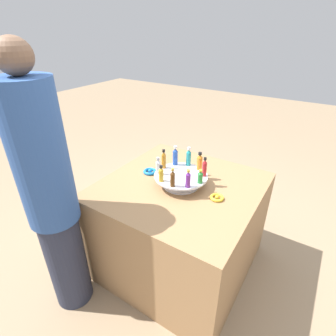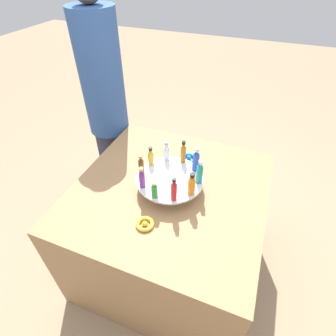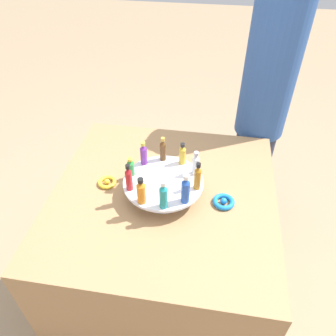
{
  "view_description": "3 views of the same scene",
  "coord_description": "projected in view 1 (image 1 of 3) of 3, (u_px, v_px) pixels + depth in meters",
  "views": [
    {
      "loc": [
        1.3,
        0.73,
        1.67
      ],
      "look_at": [
        0.08,
        -0.05,
        0.87
      ],
      "focal_mm": 28.0,
      "sensor_mm": 36.0,
      "label": 1
    },
    {
      "loc": [
        -0.35,
        0.93,
        1.73
      ],
      "look_at": [
        0.01,
        -0.01,
        0.86
      ],
      "focal_mm": 28.0,
      "sensor_mm": 36.0,
      "label": 2
    },
    {
      "loc": [
        -1.03,
        -0.19,
        1.79
      ],
      "look_at": [
        0.02,
        -0.02,
        0.86
      ],
      "focal_mm": 35.0,
      "sensor_mm": 36.0,
      "label": 3
    }
  ],
  "objects": [
    {
      "name": "bottle_clear",
      "position": [
        158.0,
        166.0,
        1.71
      ],
      "size": [
        0.03,
        0.03,
        0.12
      ],
      "color": "silver",
      "rests_on": "display_stand"
    },
    {
      "name": "party_table",
      "position": [
        180.0,
        226.0,
        1.94
      ],
      "size": [
        1.01,
        1.01,
        0.72
      ],
      "color": "#9E754C",
      "rests_on": "ground_plane"
    },
    {
      "name": "bottle_purple",
      "position": [
        188.0,
        179.0,
        1.57
      ],
      "size": [
        0.03,
        0.03,
        0.12
      ],
      "color": "#702D93",
      "rests_on": "display_stand"
    },
    {
      "name": "bottle_gold",
      "position": [
        161.0,
        174.0,
        1.63
      ],
      "size": [
        0.03,
        0.03,
        0.11
      ],
      "color": "gold",
      "rests_on": "display_stand"
    },
    {
      "name": "bottle_orange",
      "position": [
        200.0,
        162.0,
        1.77
      ],
      "size": [
        0.04,
        0.04,
        0.13
      ],
      "color": "orange",
      "rests_on": "display_stand"
    },
    {
      "name": "ribbon_bow_blue",
      "position": [
        150.0,
        171.0,
        1.9
      ],
      "size": [
        0.1,
        0.1,
        0.03
      ],
      "color": "blue",
      "rests_on": "party_table"
    },
    {
      "name": "ribbon_bow_gold",
      "position": [
        217.0,
        197.0,
        1.61
      ],
      "size": [
        0.09,
        0.09,
        0.03
      ],
      "color": "gold",
      "rests_on": "party_table"
    },
    {
      "name": "bottle_teal",
      "position": [
        189.0,
        157.0,
        1.82
      ],
      "size": [
        0.03,
        0.03,
        0.14
      ],
      "color": "teal",
      "rests_on": "display_stand"
    },
    {
      "name": "bottle_red",
      "position": [
        204.0,
        168.0,
        1.69
      ],
      "size": [
        0.03,
        0.03,
        0.13
      ],
      "color": "#B21E23",
      "rests_on": "display_stand"
    },
    {
      "name": "bottle_blue",
      "position": [
        175.0,
        156.0,
        1.82
      ],
      "size": [
        0.04,
        0.04,
        0.14
      ],
      "color": "#234CAD",
      "rests_on": "display_stand"
    },
    {
      "name": "bottle_brown",
      "position": [
        173.0,
        178.0,
        1.58
      ],
      "size": [
        0.03,
        0.03,
        0.12
      ],
      "color": "brown",
      "rests_on": "display_stand"
    },
    {
      "name": "person_figure",
      "position": [
        51.0,
        198.0,
        1.45
      ],
      "size": [
        0.28,
        0.28,
        1.64
      ],
      "rotation": [
        0.0,
        0.0,
        2.53
      ],
      "color": "#282D42",
      "rests_on": "ground_plane"
    },
    {
      "name": "display_stand",
      "position": [
        181.0,
        179.0,
        1.74
      ],
      "size": [
        0.35,
        0.35,
        0.08
      ],
      "color": "silver",
      "rests_on": "party_table"
    },
    {
      "name": "ground_plane",
      "position": [
        179.0,
        261.0,
        2.11
      ],
      "size": [
        12.0,
        12.0,
        0.0
      ],
      "primitive_type": "plane",
      "color": "#997F60"
    },
    {
      "name": "bottle_amber",
      "position": [
        164.0,
        160.0,
        1.78
      ],
      "size": [
        0.03,
        0.03,
        0.14
      ],
      "color": "#AD6B19",
      "rests_on": "display_stand"
    },
    {
      "name": "bottle_green",
      "position": [
        200.0,
        177.0,
        1.62
      ],
      "size": [
        0.03,
        0.03,
        0.09
      ],
      "color": "#288438",
      "rests_on": "display_stand"
    }
  ]
}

